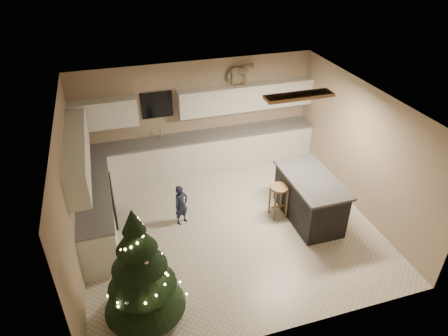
{
  "coord_description": "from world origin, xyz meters",
  "views": [
    {
      "loc": [
        -1.9,
        -5.82,
        5.17
      ],
      "look_at": [
        0.0,
        0.35,
        1.15
      ],
      "focal_mm": 32.0,
      "sensor_mm": 36.0,
      "label": 1
    }
  ],
  "objects_px": {
    "bar_stool": "(279,194)",
    "rocking_horse": "(240,73)",
    "island": "(309,198)",
    "christmas_tree": "(141,275)",
    "toddler": "(181,205)"
  },
  "relations": [
    {
      "from": "bar_stool",
      "to": "rocking_horse",
      "type": "height_order",
      "value": "rocking_horse"
    },
    {
      "from": "island",
      "to": "christmas_tree",
      "type": "xyz_separation_m",
      "value": [
        -3.46,
        -1.41,
        0.35
      ]
    },
    {
      "from": "bar_stool",
      "to": "toddler",
      "type": "relative_size",
      "value": 0.83
    },
    {
      "from": "bar_stool",
      "to": "rocking_horse",
      "type": "bearing_deg",
      "value": 91.55
    },
    {
      "from": "island",
      "to": "toddler",
      "type": "xyz_separation_m",
      "value": [
        -2.47,
        0.59,
        -0.05
      ]
    },
    {
      "from": "christmas_tree",
      "to": "toddler",
      "type": "bearing_deg",
      "value": 63.7
    },
    {
      "from": "island",
      "to": "christmas_tree",
      "type": "distance_m",
      "value": 3.75
    },
    {
      "from": "island",
      "to": "rocking_horse",
      "type": "bearing_deg",
      "value": 103.89
    },
    {
      "from": "rocking_horse",
      "to": "bar_stool",
      "type": "bearing_deg",
      "value": -175.67
    },
    {
      "from": "island",
      "to": "christmas_tree",
      "type": "height_order",
      "value": "christmas_tree"
    },
    {
      "from": "toddler",
      "to": "bar_stool",
      "type": "bearing_deg",
      "value": -36.58
    },
    {
      "from": "bar_stool",
      "to": "island",
      "type": "bearing_deg",
      "value": -22.28
    },
    {
      "from": "island",
      "to": "rocking_horse",
      "type": "distance_m",
      "value": 3.15
    },
    {
      "from": "island",
      "to": "christmas_tree",
      "type": "bearing_deg",
      "value": -157.81
    },
    {
      "from": "island",
      "to": "toddler",
      "type": "bearing_deg",
      "value": 166.69
    }
  ]
}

